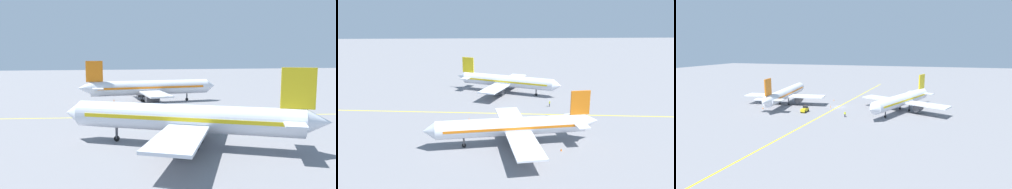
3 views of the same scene
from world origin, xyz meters
The scene contains 9 objects.
ground_plane centered at (0.00, 0.00, 0.00)m, with size 400.00×400.00×0.00m, color slate.
apron_yellow_centreline centered at (0.00, 0.00, 0.00)m, with size 0.40×120.00×0.01m, color yellow.
airplane_at_gate centered at (-19.28, -0.38, 3.71)m, with size 28.41×35.54×10.60m.
airplane_adjacent_stand centered at (21.16, -0.42, 3.71)m, with size 27.63×33.54×10.60m.
baggage_tug_white centered at (-7.89, -9.61, 0.90)m, with size 1.84×3.05×2.11m.
ground_crew_worker centered at (5.66, -11.84, 0.91)m, with size 0.55×0.33×1.68m.
traffic_cone_near_nose centered at (-22.90, -9.26, 0.28)m, with size 0.32×0.32×0.55m, color orange.
traffic_cone_mid_apron centered at (-4.62, 9.68, 0.28)m, with size 0.32×0.32×0.55m, color orange.
traffic_cone_by_wingtip centered at (-2.37, -1.06, 0.28)m, with size 0.32×0.32×0.55m, color orange.
Camera 2 is at (-80.33, 3.69, 27.10)m, focal length 35.00 mm.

